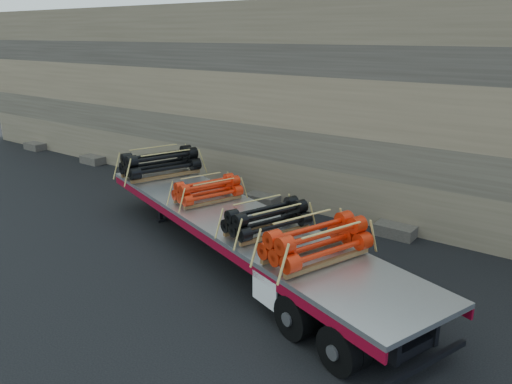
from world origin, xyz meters
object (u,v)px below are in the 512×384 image
Objects in this scene: trailer at (239,239)px; bundle_rear at (316,242)px; bundle_midrear at (267,219)px; bundle_midfront at (208,190)px; bundle_front at (160,163)px.

trailer is 3.28m from bundle_rear.
bundle_midrear is (1.23, -0.42, 0.98)m from trailer.
bundle_midfront is 0.92× the size of bundle_midrear.
bundle_rear is at bearing 0.00° from trailer.
trailer is 6.07× the size of bundle_midrear.
bundle_midrear is 0.88× the size of bundle_rear.
bundle_front is (-4.70, 1.61, 1.06)m from trailer.
trailer is at bearing 0.00° from bundle_front.
bundle_front reaches higher than bundle_midrear.
bundle_front reaches higher than bundle_rear.
bundle_midrear is 1.82m from bundle_rear.
trailer is at bearing -180.00° from bundle_midrear.
bundle_front is at bearing -180.00° from bundle_midfront.
bundle_front is 1.08× the size of bundle_rear.
bundle_midfront is at bearing 0.00° from bundle_front.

